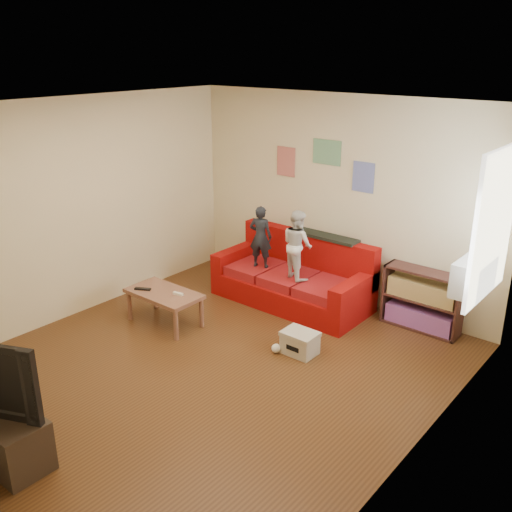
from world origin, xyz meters
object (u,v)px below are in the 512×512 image
Objects in this scene: child_b at (297,244)px; bookshelf at (422,303)px; file_box at (300,343)px; child_a at (261,237)px; coffee_table at (164,296)px; sofa at (295,280)px.

child_b is 0.95× the size of bookshelf.
bookshelf is 2.45× the size of file_box.
coffee_table is at bearing 53.38° from child_a.
sofa is 0.73m from child_a.
bookshelf is at bearing 10.85° from sofa.
coffee_table reaches higher than file_box.
sofa is 1.77m from coffee_table.
child_a is at bearing 144.64° from file_box.
sofa is at bearing 128.14° from file_box.
child_a reaches higher than sofa.
child_b is at bearing 159.28° from child_a.
child_b is (0.60, 0.00, 0.02)m from child_a.
coffee_table is 2.44× the size of file_box.
coffee_table is at bearing 77.39° from child_b.
file_box is (0.72, -0.94, -0.75)m from child_b.
bookshelf is at bearing 36.87° from coffee_table.
child_a is 0.90× the size of bookshelf.
child_a is 0.90× the size of coffee_table.
sofa is 2.21× the size of coffee_table.
child_b is at bearing -162.04° from bookshelf.
sofa is at bearing 61.45° from coffee_table.
coffee_table is (-0.85, -1.56, 0.06)m from sofa.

